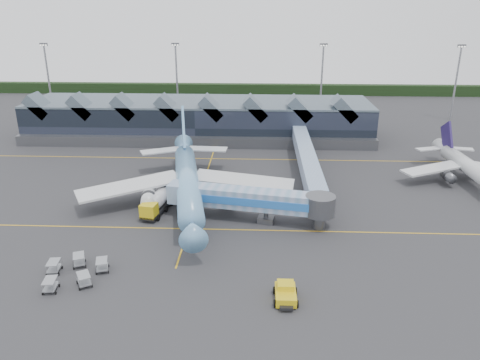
{
  "coord_description": "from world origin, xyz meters",
  "views": [
    {
      "loc": [
        11.15,
        -74.7,
        33.86
      ],
      "look_at": [
        7.85,
        1.19,
        5.0
      ],
      "focal_mm": 35.0,
      "sensor_mm": 36.0,
      "label": 1
    }
  ],
  "objects_px": {
    "fuel_truck": "(158,201)",
    "regional_jet": "(467,166)",
    "main_airliner": "(187,179)",
    "jet_bridge": "(259,201)",
    "pushback_tug": "(286,293)"
  },
  "relations": [
    {
      "from": "main_airliner",
      "to": "jet_bridge",
      "type": "relative_size",
      "value": 1.65
    },
    {
      "from": "main_airliner",
      "to": "jet_bridge",
      "type": "distance_m",
      "value": 15.07
    },
    {
      "from": "jet_bridge",
      "to": "pushback_tug",
      "type": "relative_size",
      "value": 5.92
    },
    {
      "from": "pushback_tug",
      "to": "fuel_truck",
      "type": "bearing_deg",
      "value": 129.49
    },
    {
      "from": "jet_bridge",
      "to": "pushback_tug",
      "type": "xyz_separation_m",
      "value": [
        3.42,
        -21.65,
        -2.87
      ]
    },
    {
      "from": "fuel_truck",
      "to": "pushback_tug",
      "type": "distance_m",
      "value": 32.42
    },
    {
      "from": "main_airliner",
      "to": "pushback_tug",
      "type": "height_order",
      "value": "main_airliner"
    },
    {
      "from": "main_airliner",
      "to": "fuel_truck",
      "type": "distance_m",
      "value": 6.84
    },
    {
      "from": "jet_bridge",
      "to": "pushback_tug",
      "type": "distance_m",
      "value": 22.11
    },
    {
      "from": "main_airliner",
      "to": "regional_jet",
      "type": "xyz_separation_m",
      "value": [
        54.55,
        12.72,
        -1.07
      ]
    },
    {
      "from": "regional_jet",
      "to": "fuel_truck",
      "type": "height_order",
      "value": "regional_jet"
    },
    {
      "from": "jet_bridge",
      "to": "fuel_truck",
      "type": "xyz_separation_m",
      "value": [
        -17.31,
        3.26,
        -1.85
      ]
    },
    {
      "from": "fuel_truck",
      "to": "jet_bridge",
      "type": "bearing_deg",
      "value": -0.3
    },
    {
      "from": "fuel_truck",
      "to": "regional_jet",
      "type": "bearing_deg",
      "value": 26.74
    },
    {
      "from": "regional_jet",
      "to": "main_airliner",
      "type": "bearing_deg",
      "value": -170.12
    }
  ]
}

